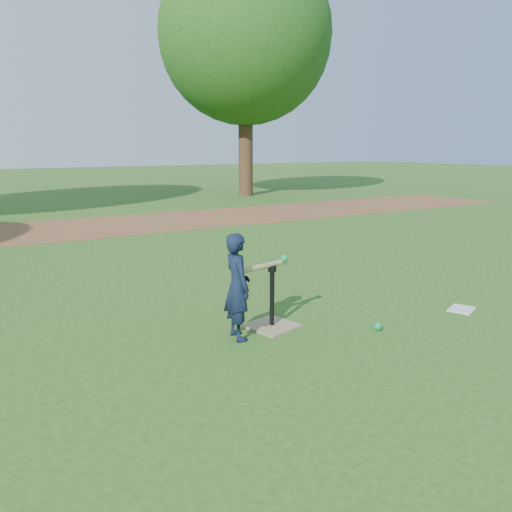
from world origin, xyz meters
TOP-DOWN VIEW (x-y plane):
  - ground at (0.00, 0.00)m, footprint 80.00×80.00m
  - dirt_strip at (0.00, 7.50)m, footprint 24.00×3.00m
  - child at (-0.27, 0.30)m, footprint 0.28×0.38m
  - wiffle_ball_ground at (0.97, -0.23)m, footprint 0.08×0.08m
  - clipboard at (2.18, -0.24)m, footprint 0.36×0.33m
  - batting_tee at (0.15, 0.37)m, footprint 0.53×0.53m
  - swing_action at (0.06, 0.36)m, footprint 0.64×0.18m
  - tree_right at (6.50, 12.00)m, footprint 5.80×5.80m

SIDE VIEW (x-z plane):
  - ground at x=0.00m, z-range 0.00..0.00m
  - dirt_strip at x=0.00m, z-range 0.00..0.01m
  - clipboard at x=2.18m, z-range 0.00..0.01m
  - wiffle_ball_ground at x=0.97m, z-range 0.00..0.08m
  - batting_tee at x=0.15m, z-range -0.20..0.42m
  - child at x=-0.27m, z-range 0.00..0.98m
  - swing_action at x=0.06m, z-range 0.58..0.69m
  - tree_right at x=6.50m, z-range 1.19..9.39m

